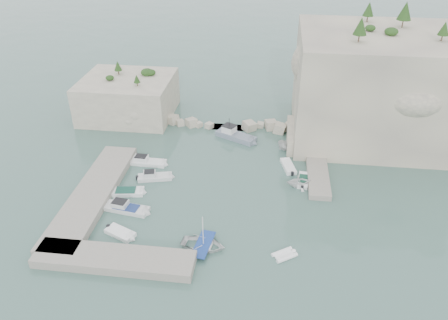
# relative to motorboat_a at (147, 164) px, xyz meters

# --- Properties ---
(ground) EXTENTS (400.00, 400.00, 0.00)m
(ground) POSITION_rel_motorboat_a_xyz_m (12.13, -8.34, 0.00)
(ground) COLOR #45685E
(ground) RESTS_ON ground
(cliff_east) EXTENTS (26.00, 22.00, 17.00)m
(cliff_east) POSITION_rel_motorboat_a_xyz_m (35.13, 14.66, 8.50)
(cliff_east) COLOR beige
(cliff_east) RESTS_ON ground
(cliff_terrace) EXTENTS (8.00, 10.00, 2.50)m
(cliff_terrace) POSITION_rel_motorboat_a_xyz_m (25.13, 9.66, 1.25)
(cliff_terrace) COLOR beige
(cliff_terrace) RESTS_ON ground
(outcrop_west) EXTENTS (16.00, 14.00, 7.00)m
(outcrop_west) POSITION_rel_motorboat_a_xyz_m (-7.87, 16.66, 3.50)
(outcrop_west) COLOR beige
(outcrop_west) RESTS_ON ground
(quay_west) EXTENTS (5.00, 24.00, 1.10)m
(quay_west) POSITION_rel_motorboat_a_xyz_m (-4.87, -9.34, 0.55)
(quay_west) COLOR #9E9689
(quay_west) RESTS_ON ground
(quay_south) EXTENTS (18.00, 4.00, 1.10)m
(quay_south) POSITION_rel_motorboat_a_xyz_m (2.13, -20.84, 0.55)
(quay_south) COLOR #9E9689
(quay_south) RESTS_ON ground
(ledge_east) EXTENTS (3.00, 16.00, 0.80)m
(ledge_east) POSITION_rel_motorboat_a_xyz_m (25.63, 1.66, 0.40)
(ledge_east) COLOR #9E9689
(ledge_east) RESTS_ON ground
(breakwater) EXTENTS (28.00, 3.00, 1.40)m
(breakwater) POSITION_rel_motorboat_a_xyz_m (11.13, 13.66, 0.70)
(breakwater) COLOR beige
(breakwater) RESTS_ON ground
(motorboat_a) EXTENTS (6.49, 2.15, 1.40)m
(motorboat_a) POSITION_rel_motorboat_a_xyz_m (0.00, 0.00, 0.00)
(motorboat_a) COLOR white
(motorboat_a) RESTS_ON ground
(motorboat_b) EXTENTS (5.62, 2.95, 1.40)m
(motorboat_b) POSITION_rel_motorboat_a_xyz_m (2.26, -3.85, 0.00)
(motorboat_b) COLOR silver
(motorboat_b) RESTS_ON ground
(motorboat_c) EXTENTS (5.55, 2.68, 0.70)m
(motorboat_c) POSITION_rel_motorboat_a_xyz_m (-0.76, -7.88, 0.00)
(motorboat_c) COLOR white
(motorboat_c) RESTS_ON ground
(motorboat_d) EXTENTS (6.75, 2.91, 1.40)m
(motorboat_d) POSITION_rel_motorboat_a_xyz_m (0.49, -11.51, 0.00)
(motorboat_d) COLOR silver
(motorboat_d) RESTS_ON ground
(motorboat_e) EXTENTS (4.44, 3.23, 0.70)m
(motorboat_e) POSITION_rel_motorboat_a_xyz_m (1.22, -16.19, 0.00)
(motorboat_e) COLOR white
(motorboat_e) RESTS_ON ground
(rowboat) EXTENTS (5.67, 4.40, 1.08)m
(rowboat) POSITION_rel_motorboat_a_xyz_m (11.55, -17.14, 0.00)
(rowboat) COLOR white
(rowboat) RESTS_ON ground
(inflatable_dinghy) EXTENTS (3.20, 2.80, 0.44)m
(inflatable_dinghy) POSITION_rel_motorboat_a_xyz_m (20.92, -17.44, 0.00)
(inflatable_dinghy) COLOR white
(inflatable_dinghy) RESTS_ON ground
(tender_east_a) EXTENTS (4.17, 3.82, 1.85)m
(tender_east_a) POSITION_rel_motorboat_a_xyz_m (22.84, -3.17, 0.00)
(tender_east_a) COLOR white
(tender_east_a) RESTS_ON ground
(tender_east_b) EXTENTS (1.92, 4.42, 0.70)m
(tender_east_b) POSITION_rel_motorboat_a_xyz_m (23.51, -2.04, 0.00)
(tender_east_b) COLOR white
(tender_east_b) RESTS_ON ground
(tender_east_c) EXTENTS (2.66, 4.84, 0.70)m
(tender_east_c) POSITION_rel_motorboat_a_xyz_m (21.38, 1.49, 0.00)
(tender_east_c) COLOR white
(tender_east_c) RESTS_ON ground
(tender_east_d) EXTENTS (5.10, 2.61, 1.88)m
(tender_east_d) POSITION_rel_motorboat_a_xyz_m (22.08, 6.53, 0.00)
(tender_east_d) COLOR silver
(tender_east_d) RESTS_ON ground
(work_boat) EXTENTS (7.84, 5.50, 2.20)m
(work_boat) POSITION_rel_motorboat_a_xyz_m (12.68, 9.67, 0.00)
(work_boat) COLOR slate
(work_boat) RESTS_ON ground
(rowboat_mast) EXTENTS (0.10, 0.10, 4.20)m
(rowboat_mast) POSITION_rel_motorboat_a_xyz_m (11.55, -17.14, 2.64)
(rowboat_mast) COLOR white
(rowboat_mast) RESTS_ON rowboat
(vegetation) EXTENTS (53.48, 13.88, 13.40)m
(vegetation) POSITION_rel_motorboat_a_xyz_m (29.96, 16.06, 17.93)
(vegetation) COLOR #1E4219
(vegetation) RESTS_ON ground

